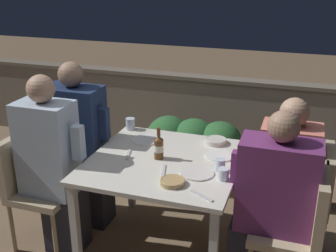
# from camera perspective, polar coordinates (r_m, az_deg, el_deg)

# --- Properties ---
(ground_plane) EXTENTS (16.00, 16.00, 0.00)m
(ground_plane) POSITION_cam_1_polar(r_m,az_deg,el_deg) (3.30, -0.44, -16.09)
(ground_plane) COLOR #7A6047
(parapet_wall) EXTENTS (9.00, 0.18, 0.87)m
(parapet_wall) POSITION_cam_1_polar(r_m,az_deg,el_deg) (4.63, 6.77, 1.36)
(parapet_wall) COLOR gray
(parapet_wall) RESTS_ON ground_plane
(dining_table) EXTENTS (1.02, 1.02, 0.73)m
(dining_table) POSITION_cam_1_polar(r_m,az_deg,el_deg) (2.95, -0.48, -5.99)
(dining_table) COLOR silver
(dining_table) RESTS_ON ground_plane
(planter_hedge) EXTENTS (0.91, 0.47, 0.65)m
(planter_hedge) POSITION_cam_1_polar(r_m,az_deg,el_deg) (3.99, 3.42, -3.04)
(planter_hedge) COLOR brown
(planter_hedge) RESTS_ON ground_plane
(chair_left_near) EXTENTS (0.42, 0.42, 0.86)m
(chair_left_near) POSITION_cam_1_polar(r_m,az_deg,el_deg) (3.25, -17.92, -6.90)
(chair_left_near) COLOR tan
(chair_left_near) RESTS_ON ground_plane
(person_blue_shirt) EXTENTS (0.48, 0.26, 1.32)m
(person_blue_shirt) POSITION_cam_1_polar(r_m,az_deg,el_deg) (3.09, -15.32, -5.18)
(person_blue_shirt) COLOR #282833
(person_blue_shirt) RESTS_ON ground_plane
(chair_left_far) EXTENTS (0.42, 0.42, 0.86)m
(chair_left_far) POSITION_cam_1_polar(r_m,az_deg,el_deg) (3.52, -14.36, -4.30)
(chair_left_far) COLOR tan
(chair_left_far) RESTS_ON ground_plane
(person_navy_jumper) EXTENTS (0.50, 0.26, 1.33)m
(person_navy_jumper) POSITION_cam_1_polar(r_m,az_deg,el_deg) (3.37, -11.83, -2.59)
(person_navy_jumper) COLOR #282833
(person_navy_jumper) RESTS_ON ground_plane
(chair_right_near) EXTENTS (0.42, 0.42, 0.86)m
(chair_right_near) POSITION_cam_1_polar(r_m,az_deg,el_deg) (2.76, 17.60, -12.25)
(chair_right_near) COLOR tan
(chair_right_near) RESTS_ON ground_plane
(person_purple_stripe) EXTENTS (0.52, 0.26, 1.22)m
(person_purple_stripe) POSITION_cam_1_polar(r_m,az_deg,el_deg) (2.71, 13.64, -10.26)
(person_purple_stripe) COLOR #282833
(person_purple_stripe) RESTS_ON ground_plane
(chair_right_far) EXTENTS (0.42, 0.42, 0.86)m
(chair_right_far) POSITION_cam_1_polar(r_m,az_deg,el_deg) (3.06, 18.66, -8.86)
(chair_right_far) COLOR tan
(chair_right_far) RESTS_ON ground_plane
(person_coral_top) EXTENTS (0.48, 0.26, 1.20)m
(person_coral_top) POSITION_cam_1_polar(r_m,az_deg,el_deg) (3.02, 15.12, -7.12)
(person_coral_top) COLOR #282833
(person_coral_top) RESTS_ON ground_plane
(beer_bottle) EXTENTS (0.07, 0.07, 0.23)m
(beer_bottle) POSITION_cam_1_polar(r_m,az_deg,el_deg) (2.89, -1.27, -2.85)
(beer_bottle) COLOR brown
(beer_bottle) RESTS_ON dining_table
(plate_0) EXTENTS (0.22, 0.22, 0.01)m
(plate_0) POSITION_cam_1_polar(r_m,az_deg,el_deg) (3.22, -3.02, -1.91)
(plate_0) COLOR white
(plate_0) RESTS_ON dining_table
(plate_1) EXTENTS (0.21, 0.21, 0.01)m
(plate_1) POSITION_cam_1_polar(r_m,az_deg,el_deg) (2.98, 6.98, -4.00)
(plate_1) COLOR white
(plate_1) RESTS_ON dining_table
(plate_2) EXTENTS (0.22, 0.22, 0.01)m
(plate_2) POSITION_cam_1_polar(r_m,az_deg,el_deg) (2.73, 3.97, -6.37)
(plate_2) COLOR silver
(plate_2) RESTS_ON dining_table
(bowl_0) EXTENTS (0.16, 0.16, 0.04)m
(bowl_0) POSITION_cam_1_polar(r_m,az_deg,el_deg) (3.18, 6.49, -1.99)
(bowl_0) COLOR beige
(bowl_0) RESTS_ON dining_table
(bowl_1) EXTENTS (0.15, 0.15, 0.03)m
(bowl_1) POSITION_cam_1_polar(r_m,az_deg,el_deg) (2.60, 0.64, -7.52)
(bowl_1) COLOR tan
(bowl_1) RESTS_ON dining_table
(glass_cup_0) EXTENTS (0.07, 0.07, 0.08)m
(glass_cup_0) POSITION_cam_1_polar(r_m,az_deg,el_deg) (2.76, 7.09, -5.28)
(glass_cup_0) COLOR silver
(glass_cup_0) RESTS_ON dining_table
(glass_cup_1) EXTENTS (0.07, 0.07, 0.08)m
(glass_cup_1) POSITION_cam_1_polar(r_m,az_deg,el_deg) (2.66, 7.51, -6.48)
(glass_cup_1) COLOR silver
(glass_cup_1) RESTS_ON dining_table
(glass_cup_2) EXTENTS (0.08, 0.08, 0.09)m
(glass_cup_2) POSITION_cam_1_polar(r_m,az_deg,el_deg) (3.43, -5.11, 0.29)
(glass_cup_2) COLOR silver
(glass_cup_2) RESTS_ON dining_table
(fork_0) EXTENTS (0.16, 0.10, 0.01)m
(fork_0) POSITION_cam_1_polar(r_m,az_deg,el_deg) (2.48, 4.57, -9.38)
(fork_0) COLOR silver
(fork_0) RESTS_ON dining_table
(fork_1) EXTENTS (0.06, 0.17, 0.01)m
(fork_1) POSITION_cam_1_polar(r_m,az_deg,el_deg) (3.00, -5.40, -3.80)
(fork_1) COLOR silver
(fork_1) RESTS_ON dining_table
(fork_2) EXTENTS (0.06, 0.17, 0.01)m
(fork_2) POSITION_cam_1_polar(r_m,az_deg,el_deg) (2.75, -0.62, -6.08)
(fork_2) COLOR silver
(fork_2) RESTS_ON dining_table
(potted_plant) EXTENTS (0.29, 0.29, 0.60)m
(potted_plant) POSITION_cam_1_polar(r_m,az_deg,el_deg) (3.81, 19.89, -5.47)
(potted_plant) COLOR #9E5638
(potted_plant) RESTS_ON ground_plane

